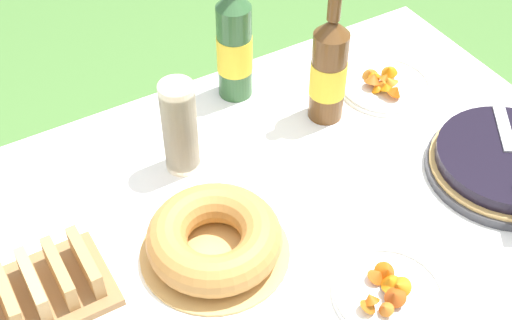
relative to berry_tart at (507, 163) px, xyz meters
The scene contains 10 objects.
garden_table 0.50m from the berry_tart, behind, with size 1.42×1.03×0.75m.
tablecloth 0.49m from the berry_tart, behind, with size 1.43×1.04×0.10m.
berry_tart is the anchor object (origin of this frame).
bundt_cake 0.63m from the berry_tart, 169.48° to the left, with size 0.28×0.28×0.08m.
cup_stack 0.68m from the berry_tart, 147.89° to the left, with size 0.07×0.07×0.21m.
cider_bottle_green 0.63m from the berry_tart, 124.49° to the left, with size 0.08×0.08×0.35m.
cider_bottle_amber 0.42m from the berry_tart, 122.42° to the left, with size 0.08×0.08×0.33m.
snack_plate_near 0.42m from the berry_tart, 162.70° to the right, with size 0.20×0.20×0.06m.
snack_plate_left 0.35m from the berry_tart, 96.90° to the left, with size 0.22×0.22×0.06m.
bread_board 0.96m from the berry_tart, 169.00° to the left, with size 0.26×0.18×0.07m.
Camera 1 is at (-0.49, -0.73, 1.81)m, focal length 50.00 mm.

